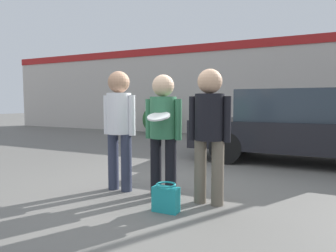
{
  "coord_description": "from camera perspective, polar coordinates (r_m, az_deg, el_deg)",
  "views": [
    {
      "loc": [
        1.72,
        -3.71,
        1.24
      ],
      "look_at": [
        -0.02,
        -0.04,
        0.92
      ],
      "focal_mm": 32.0,
      "sensor_mm": 36.0,
      "label": 1
    }
  ],
  "objects": [
    {
      "name": "person_right",
      "position": [
        3.63,
        7.88,
        0.21
      ],
      "size": [
        0.52,
        0.35,
        1.64
      ],
      "color": "#665B4C",
      "rests_on": "ground"
    },
    {
      "name": "person_left",
      "position": [
        4.22,
        -9.28,
        1.07
      ],
      "size": [
        0.51,
        0.34,
        1.67
      ],
      "color": "#2D3347",
      "rests_on": "ground"
    },
    {
      "name": "shrub",
      "position": [
        11.77,
        -2.14,
        1.26
      ],
      "size": [
        1.13,
        1.13,
        1.13
      ],
      "color": "#285B2D",
      "rests_on": "ground"
    },
    {
      "name": "handbag",
      "position": [
        3.49,
        -0.41,
        -13.59
      ],
      "size": [
        0.3,
        0.23,
        0.32
      ],
      "color": "teal",
      "rests_on": "ground"
    },
    {
      "name": "storefront_building",
      "position": [
        11.33,
        16.71,
        7.01
      ],
      "size": [
        24.0,
        0.22,
        3.47
      ],
      "color": "beige",
      "rests_on": "ground"
    },
    {
      "name": "ground_plane",
      "position": [
        4.27,
        0.47,
        -12.34
      ],
      "size": [
        56.0,
        56.0,
        0.0
      ],
      "primitive_type": "plane",
      "color": "#66635E"
    },
    {
      "name": "person_middle_with_frisbee",
      "position": [
        3.94,
        -0.93,
        0.25
      ],
      "size": [
        0.52,
        0.58,
        1.6
      ],
      "color": "black",
      "rests_on": "ground"
    },
    {
      "name": "parked_car_near",
      "position": [
        6.76,
        23.52,
        -0.02
      ],
      "size": [
        4.28,
        1.86,
        1.5
      ],
      "color": "black",
      "rests_on": "ground"
    }
  ]
}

